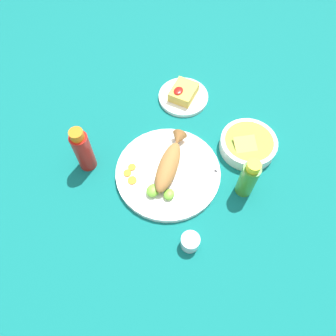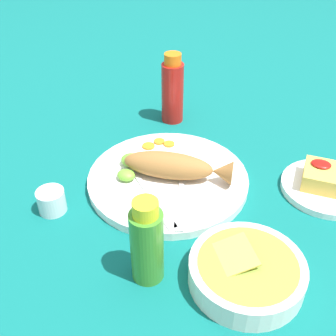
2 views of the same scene
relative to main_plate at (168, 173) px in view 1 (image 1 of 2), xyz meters
The scene contains 16 objects.
ground_plane 0.01m from the main_plate, ahead, with size 4.00×4.00×0.00m, color #0C605B.
main_plate is the anchor object (origin of this frame).
fried_fish 0.04m from the main_plate, behind, with size 0.23×0.08×0.05m.
fork_near 0.09m from the main_plate, 126.05° to the left, with size 0.07×0.18×0.00m.
fork_far 0.09m from the main_plate, 92.96° to the left, with size 0.14×0.14×0.00m.
carrot_slice_near 0.11m from the main_plate, 71.15° to the right, with size 0.02×0.02×0.00m, color orange.
carrot_slice_mid 0.13m from the main_plate, 60.87° to the right, with size 0.02×0.02×0.00m, color orange.
carrot_slice_far 0.12m from the main_plate, 47.52° to the right, with size 0.03×0.03×0.00m, color orange.
lime_wedge_main 0.09m from the main_plate, ahead, with size 0.05×0.04×0.02m, color #6BB233.
lime_wedge_side 0.09m from the main_plate, 27.47° to the left, with size 0.04×0.03×0.02m, color #6BB233.
hot_sauce_bottle_red 0.27m from the main_plate, 72.45° to the right, with size 0.05×0.05×0.18m.
hot_sauce_bottle_green 0.25m from the main_plate, 102.26° to the left, with size 0.05×0.05×0.16m.
salt_cup 0.24m from the main_plate, 40.76° to the left, with size 0.05×0.05×0.05m.
side_plate_fries 0.32m from the main_plate, 164.41° to the right, with size 0.18×0.18×0.01m, color white.
fries_pile 0.32m from the main_plate, 164.31° to the right, with size 0.10×0.08×0.04m.
guacamole_bowl 0.28m from the main_plate, 136.15° to the left, with size 0.18×0.18×0.06m.
Camera 1 is at (0.45, 0.22, 0.91)m, focal length 35.00 mm.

